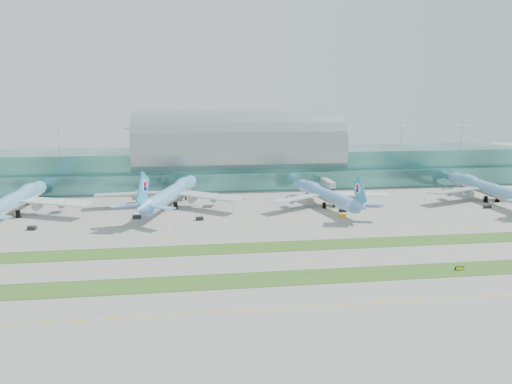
{
  "coord_description": "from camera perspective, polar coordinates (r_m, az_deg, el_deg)",
  "views": [
    {
      "loc": [
        -30.33,
        -160.09,
        51.12
      ],
      "look_at": [
        0.0,
        55.0,
        9.0
      ],
      "focal_mm": 35.0,
      "sensor_mm": 36.0,
      "label": 1
    }
  ],
  "objects": [
    {
      "name": "grass_strip_far",
      "position": [
        172.63,
        2.47,
        -6.25
      ],
      "size": [
        420.0,
        12.0,
        0.08
      ],
      "primitive_type": "cube",
      "color": "#2D591E",
      "rests_on": "ground"
    },
    {
      "name": "gse_g",
      "position": [
        253.73,
        24.92,
        -1.53
      ],
      "size": [
        3.95,
        2.64,
        1.4
      ],
      "primitive_type": "cube",
      "rotation": [
        0.0,
        0.0,
        0.28
      ],
      "color": "black",
      "rests_on": "ground"
    },
    {
      "name": "airliner_d",
      "position": [
        271.43,
        24.93,
        0.47
      ],
      "size": [
        67.14,
        76.12,
        20.97
      ],
      "rotation": [
        0.0,
        0.0,
        -0.02
      ],
      "color": "#5EA3CE",
      "rests_on": "ground"
    },
    {
      "name": "gse_d",
      "position": [
        209.59,
        -6.47,
        -3.02
      ],
      "size": [
        3.2,
        2.1,
        1.37
      ],
      "primitive_type": "cube",
      "rotation": [
        0.0,
        0.0,
        0.09
      ],
      "color": "black",
      "rests_on": "ground"
    },
    {
      "name": "gse_e",
      "position": [
        215.78,
        9.83,
        -2.71
      ],
      "size": [
        3.48,
        2.7,
        1.34
      ],
      "primitive_type": "cube",
      "rotation": [
        0.0,
        0.0,
        -0.25
      ],
      "color": "#E2AC0D",
      "rests_on": "ground"
    },
    {
      "name": "taxiline_b",
      "position": [
        157.72,
        3.54,
        -7.96
      ],
      "size": [
        420.0,
        0.35,
        0.01
      ],
      "primitive_type": "cube",
      "color": "yellow",
      "rests_on": "ground"
    },
    {
      "name": "airliner_b",
      "position": [
        235.04,
        -9.62,
        -0.04
      ],
      "size": [
        68.33,
        79.14,
        22.24
      ],
      "rotation": [
        0.0,
        0.0,
        -0.29
      ],
      "color": "#64A2DE",
      "rests_on": "ground"
    },
    {
      "name": "taxiline_d",
      "position": [
        208.73,
        0.58,
        -3.2
      ],
      "size": [
        420.0,
        0.35,
        0.01
      ],
      "primitive_type": "cube",
      "color": "yellow",
      "rests_on": "ground"
    },
    {
      "name": "gse_f",
      "position": [
        226.36,
        9.9,
        -2.06
      ],
      "size": [
        3.76,
        2.44,
        1.42
      ],
      "primitive_type": "cube",
      "rotation": [
        0.0,
        0.0,
        -0.24
      ],
      "color": "black",
      "rests_on": "ground"
    },
    {
      "name": "taxiline_a",
      "position": [
        126.87,
        6.68,
        -12.86
      ],
      "size": [
        420.0,
        0.35,
        0.01
      ],
      "primitive_type": "cube",
      "color": "yellow",
      "rests_on": "ground"
    },
    {
      "name": "ground",
      "position": [
        170.77,
        2.59,
        -6.46
      ],
      "size": [
        700.0,
        700.0,
        0.0
      ],
      "primitive_type": "plane",
      "color": "gray",
      "rests_on": "ground"
    },
    {
      "name": "taxiline_c",
      "position": [
        187.74,
        1.58,
        -4.83
      ],
      "size": [
        420.0,
        0.35,
        0.01
      ],
      "primitive_type": "cube",
      "color": "yellow",
      "rests_on": "ground"
    },
    {
      "name": "airliner_a",
      "position": [
        239.49,
        -25.97,
        -0.81
      ],
      "size": [
        70.78,
        80.49,
        22.15
      ],
      "rotation": [
        0.0,
        0.0,
        -0.06
      ],
      "color": "#5C9FCC",
      "rests_on": "ground"
    },
    {
      "name": "taxiway_sign_east",
      "position": [
        161.69,
        22.23,
        -8.09
      ],
      "size": [
        2.8,
        0.46,
        1.18
      ],
      "rotation": [
        0.0,
        0.0,
        -0.04
      ],
      "color": "black",
      "rests_on": "ground"
    },
    {
      "name": "airliner_c",
      "position": [
        235.56,
        8.0,
        -0.22
      ],
      "size": [
        59.29,
        68.08,
        18.83
      ],
      "rotation": [
        0.0,
        0.0,
        0.18
      ],
      "color": "#6CA4EE",
      "rests_on": "ground"
    },
    {
      "name": "gse_b",
      "position": [
        211.95,
        -24.23,
        -3.76
      ],
      "size": [
        3.43,
        2.44,
        1.51
      ],
      "primitive_type": "cube",
      "rotation": [
        0.0,
        0.0,
        -0.15
      ],
      "color": "black",
      "rests_on": "ground"
    },
    {
      "name": "gse_c",
      "position": [
        216.49,
        -13.47,
        -2.78
      ],
      "size": [
        3.6,
        2.36,
        1.6
      ],
      "primitive_type": "cube",
      "rotation": [
        0.0,
        0.0,
        -0.15
      ],
      "color": "black",
      "rests_on": "ground"
    },
    {
      "name": "terminal",
      "position": [
        292.8,
        -2.02,
        3.73
      ],
      "size": [
        340.0,
        69.1,
        36.0
      ],
      "color": "#3D7A75",
      "rests_on": "ground"
    },
    {
      "name": "grass_strip_near",
      "position": [
        144.83,
        4.66,
        -9.72
      ],
      "size": [
        420.0,
        12.0,
        0.08
      ],
      "primitive_type": "cube",
      "color": "#2D591E",
      "rests_on": "ground"
    }
  ]
}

